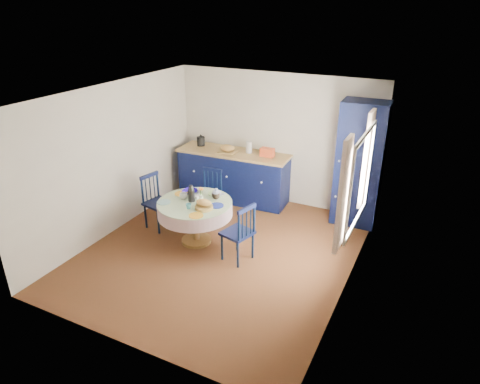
{
  "coord_description": "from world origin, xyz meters",
  "views": [
    {
      "loc": [
        2.87,
        -5.09,
        3.69
      ],
      "look_at": [
        0.25,
        0.2,
        1.02
      ],
      "focal_mm": 32.0,
      "sensor_mm": 36.0,
      "label": 1
    }
  ],
  "objects_px": {
    "kitchen_counter": "(234,175)",
    "chair_left": "(157,201)",
    "dining_table": "(196,209)",
    "chair_far": "(210,194)",
    "pantry_cabinet": "(360,164)",
    "mug_d": "(200,191)",
    "chair_right": "(239,232)",
    "mug_c": "(216,196)",
    "cobalt_bowl": "(190,192)",
    "mug_b": "(189,206)",
    "mug_a": "(184,196)"
  },
  "relations": [
    {
      "from": "pantry_cabinet",
      "to": "mug_d",
      "type": "relative_size",
      "value": 24.62
    },
    {
      "from": "chair_right",
      "to": "mug_b",
      "type": "xyz_separation_m",
      "value": [
        -0.84,
        -0.08,
        0.29
      ]
    },
    {
      "from": "dining_table",
      "to": "chair_right",
      "type": "xyz_separation_m",
      "value": [
        0.87,
        -0.17,
        -0.12
      ]
    },
    {
      "from": "cobalt_bowl",
      "to": "mug_d",
      "type": "bearing_deg",
      "value": 33.98
    },
    {
      "from": "kitchen_counter",
      "to": "cobalt_bowl",
      "type": "bearing_deg",
      "value": -93.75
    },
    {
      "from": "mug_a",
      "to": "mug_c",
      "type": "xyz_separation_m",
      "value": [
        0.47,
        0.24,
        0.0
      ]
    },
    {
      "from": "mug_b",
      "to": "chair_far",
      "type": "bearing_deg",
      "value": 103.8
    },
    {
      "from": "mug_b",
      "to": "chair_right",
      "type": "bearing_deg",
      "value": 5.1
    },
    {
      "from": "kitchen_counter",
      "to": "chair_left",
      "type": "relative_size",
      "value": 2.34
    },
    {
      "from": "mug_d",
      "to": "cobalt_bowl",
      "type": "relative_size",
      "value": 0.35
    },
    {
      "from": "pantry_cabinet",
      "to": "chair_left",
      "type": "distance_m",
      "value": 3.56
    },
    {
      "from": "kitchen_counter",
      "to": "mug_b",
      "type": "relative_size",
      "value": 24.99
    },
    {
      "from": "dining_table",
      "to": "mug_c",
      "type": "distance_m",
      "value": 0.39
    },
    {
      "from": "chair_far",
      "to": "mug_b",
      "type": "relative_size",
      "value": 10.22
    },
    {
      "from": "chair_left",
      "to": "mug_d",
      "type": "xyz_separation_m",
      "value": [
        0.78,
        0.18,
        0.28
      ]
    },
    {
      "from": "dining_table",
      "to": "cobalt_bowl",
      "type": "relative_size",
      "value": 4.77
    },
    {
      "from": "kitchen_counter",
      "to": "chair_far",
      "type": "relative_size",
      "value": 2.45
    },
    {
      "from": "mug_d",
      "to": "mug_c",
      "type": "bearing_deg",
      "value": -12.37
    },
    {
      "from": "chair_left",
      "to": "chair_far",
      "type": "relative_size",
      "value": 1.05
    },
    {
      "from": "mug_b",
      "to": "kitchen_counter",
      "type": "bearing_deg",
      "value": 97.2
    },
    {
      "from": "cobalt_bowl",
      "to": "pantry_cabinet",
      "type": "bearing_deg",
      "value": 34.21
    },
    {
      "from": "chair_far",
      "to": "chair_right",
      "type": "height_order",
      "value": "chair_right"
    },
    {
      "from": "kitchen_counter",
      "to": "mug_c",
      "type": "height_order",
      "value": "kitchen_counter"
    },
    {
      "from": "chair_left",
      "to": "mug_a",
      "type": "distance_m",
      "value": 0.74
    },
    {
      "from": "mug_b",
      "to": "pantry_cabinet",
      "type": "bearing_deg",
      "value": 45.1
    },
    {
      "from": "pantry_cabinet",
      "to": "mug_d",
      "type": "height_order",
      "value": "pantry_cabinet"
    },
    {
      "from": "chair_left",
      "to": "chair_far",
      "type": "bearing_deg",
      "value": -30.98
    },
    {
      "from": "pantry_cabinet",
      "to": "mug_a",
      "type": "bearing_deg",
      "value": -144.03
    },
    {
      "from": "chair_far",
      "to": "pantry_cabinet",
      "type": "bearing_deg",
      "value": 17.47
    },
    {
      "from": "pantry_cabinet",
      "to": "cobalt_bowl",
      "type": "relative_size",
      "value": 8.68
    },
    {
      "from": "pantry_cabinet",
      "to": "dining_table",
      "type": "distance_m",
      "value": 2.91
    },
    {
      "from": "dining_table",
      "to": "mug_c",
      "type": "xyz_separation_m",
      "value": [
        0.24,
        0.26,
        0.17
      ]
    },
    {
      "from": "pantry_cabinet",
      "to": "mug_a",
      "type": "xyz_separation_m",
      "value": [
        -2.39,
        -1.87,
        -0.32
      ]
    },
    {
      "from": "mug_a",
      "to": "chair_far",
      "type": "bearing_deg",
      "value": 90.58
    },
    {
      "from": "dining_table",
      "to": "chair_left",
      "type": "xyz_separation_m",
      "value": [
        -0.89,
        0.16,
        -0.12
      ]
    },
    {
      "from": "chair_far",
      "to": "cobalt_bowl",
      "type": "distance_m",
      "value": 0.68
    },
    {
      "from": "kitchen_counter",
      "to": "chair_right",
      "type": "height_order",
      "value": "kitchen_counter"
    },
    {
      "from": "mug_c",
      "to": "cobalt_bowl",
      "type": "xyz_separation_m",
      "value": [
        -0.48,
        -0.01,
        -0.02
      ]
    },
    {
      "from": "dining_table",
      "to": "pantry_cabinet",
      "type": "bearing_deg",
      "value": 41.13
    },
    {
      "from": "mug_d",
      "to": "chair_right",
      "type": "bearing_deg",
      "value": -27.14
    },
    {
      "from": "chair_left",
      "to": "mug_c",
      "type": "xyz_separation_m",
      "value": [
        1.13,
        0.1,
        0.29
      ]
    },
    {
      "from": "chair_far",
      "to": "mug_d",
      "type": "height_order",
      "value": "chair_far"
    },
    {
      "from": "mug_b",
      "to": "mug_d",
      "type": "height_order",
      "value": "same"
    },
    {
      "from": "dining_table",
      "to": "chair_far",
      "type": "distance_m",
      "value": 0.91
    },
    {
      "from": "chair_left",
      "to": "mug_d",
      "type": "bearing_deg",
      "value": -65.15
    },
    {
      "from": "chair_far",
      "to": "mug_a",
      "type": "relative_size",
      "value": 7.17
    },
    {
      "from": "kitchen_counter",
      "to": "pantry_cabinet",
      "type": "relative_size",
      "value": 1.03
    },
    {
      "from": "chair_left",
      "to": "chair_right",
      "type": "height_order",
      "value": "chair_left"
    },
    {
      "from": "chair_far",
      "to": "mug_d",
      "type": "distance_m",
      "value": 0.62
    },
    {
      "from": "chair_left",
      "to": "chair_far",
      "type": "xyz_separation_m",
      "value": [
        0.65,
        0.71,
        -0.02
      ]
    }
  ]
}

